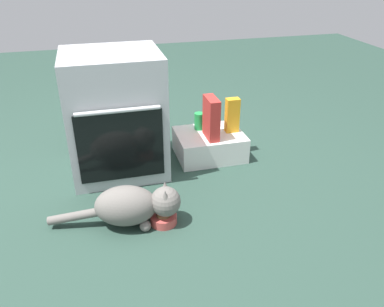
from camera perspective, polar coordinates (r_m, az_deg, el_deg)
The scene contains 8 objects.
ground at distance 2.35m, azimuth -9.45°, elevation -6.52°, with size 8.00×8.00×0.00m, color #284238.
oven at distance 2.50m, azimuth -11.02°, elevation 5.59°, with size 0.58×0.56×0.78m.
pantry_cabinet at distance 2.74m, azimuth 2.56°, elevation 1.33°, with size 0.46×0.37×0.17m, color white.
food_bowl at distance 2.13m, azimuth -4.18°, elevation -9.38°, with size 0.14×0.14×0.08m.
cat at distance 2.08m, azimuth -8.51°, elevation -7.45°, with size 0.69×0.27×0.23m.
soda_can at distance 2.74m, azimuth 1.03°, elevation 4.74°, with size 0.07×0.07×0.12m, color green.
cereal_box at distance 2.59m, azimuth 2.83°, elevation 5.17°, with size 0.07×0.18×0.28m, color #B72D28.
juice_carton at distance 2.70m, azimuth 5.89°, elevation 5.57°, with size 0.09×0.06×0.24m, color orange.
Camera 1 is at (-0.11, -1.94, 1.32)m, focal length 36.56 mm.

